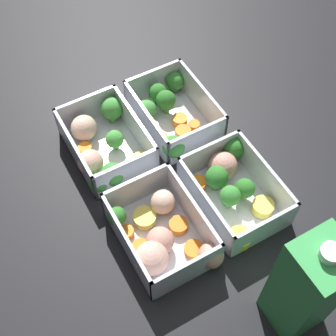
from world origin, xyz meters
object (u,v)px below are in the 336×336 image
container_near_right (161,236)px  juice_carton (307,287)px  container_far_right (231,184)px  container_near_left (104,145)px  container_far_left (171,113)px

container_near_right → juice_carton: bearing=30.5°
container_far_right → juice_carton: 0.22m
container_near_left → container_far_right: same height
container_far_right → container_near_left: bearing=-140.0°
container_far_right → juice_carton: (0.20, -0.03, 0.07)m
container_near_right → container_far_left: bearing=146.8°
container_far_right → juice_carton: size_ratio=0.85×
container_near_right → container_far_left: (-0.20, 0.13, 0.00)m
container_near_right → juice_carton: juice_carton is taller
container_near_right → container_far_right: size_ratio=0.98×
container_near_left → container_far_right: size_ratio=0.96×
container_near_right → container_far_right: 0.14m
container_near_right → container_far_left: 0.24m
container_near_right → container_far_right: same height
container_near_left → juice_carton: juice_carton is taller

